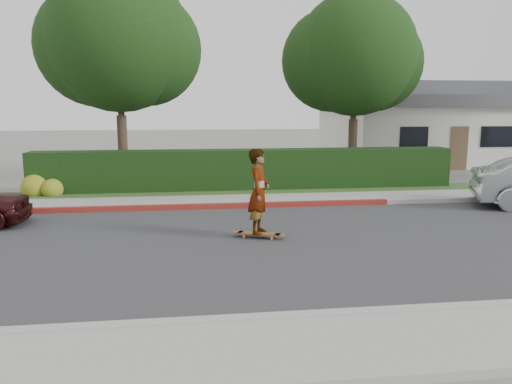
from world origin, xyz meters
TOP-DOWN VIEW (x-y plane):
  - ground at (0.00, 0.00)m, footprint 120.00×120.00m
  - road at (0.00, 0.00)m, footprint 60.00×8.00m
  - curb_far at (0.00, 4.10)m, footprint 60.00×0.20m
  - curb_red_section at (-5.00, 4.10)m, footprint 12.00×0.21m
  - sidewalk_far at (0.00, 5.00)m, footprint 60.00×1.60m
  - planting_strip at (0.00, 6.60)m, footprint 60.00×1.60m
  - hedge at (-3.00, 7.20)m, footprint 15.00×1.00m
  - flowering_shrub at (-10.01, 6.74)m, footprint 1.40×1.00m
  - tree_left at (-7.51, 8.69)m, footprint 5.99×5.21m
  - tree_center at (1.49, 9.19)m, footprint 5.66×4.84m
  - house at (8.00, 16.00)m, footprint 10.60×8.60m
  - skateboard at (-3.50, 0.53)m, footprint 1.23×0.69m
  - skateboarder at (-3.50, 0.53)m, footprint 0.69×0.83m

SIDE VIEW (x-z plane):
  - ground at x=0.00m, z-range 0.00..0.00m
  - road at x=0.00m, z-range 0.00..0.01m
  - planting_strip at x=0.00m, z-range 0.00..0.10m
  - sidewalk_far at x=0.00m, z-range 0.00..0.12m
  - curb_far at x=0.00m, z-range 0.00..0.15m
  - curb_red_section at x=-5.00m, z-range 0.00..0.15m
  - skateboard at x=-3.50m, z-range 0.05..0.16m
  - flowering_shrub at x=-10.01m, z-range -0.12..0.78m
  - hedge at x=-3.00m, z-range 0.00..1.50m
  - skateboarder at x=-3.50m, z-range 0.13..2.07m
  - house at x=8.00m, z-range -0.05..4.25m
  - tree_center at x=1.49m, z-range 1.18..8.62m
  - tree_left at x=-7.51m, z-range 1.26..9.26m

